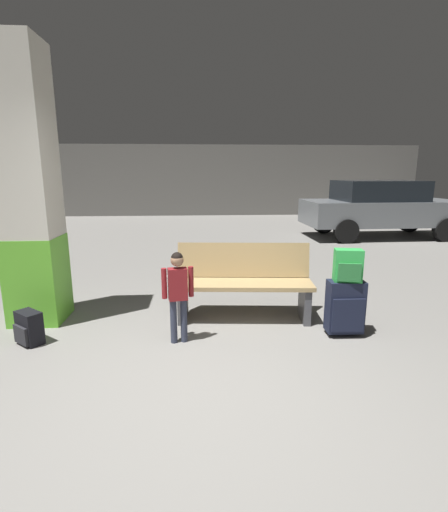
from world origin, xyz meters
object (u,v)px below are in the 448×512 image
suitcase (345,307)px  child (178,288)px  structural_pillar (28,190)px  backpack_bright (348,266)px  bench (244,282)px  backpack_dark_floor (29,328)px  parked_car_side (381,207)px

suitcase → child: bearing=-178.4°
structural_pillar → backpack_bright: size_ratio=9.08×
bench → backpack_dark_floor: 2.35m
structural_pillar → bench: 2.65m
bench → backpack_bright: bearing=-29.6°
structural_pillar → child: size_ratio=3.25×
bench → child: (-0.74, -0.63, 0.14)m
suitcase → child: size_ratio=0.64×
structural_pillar → bench: (2.41, -0.10, -1.09)m
structural_pillar → suitcase: structural_pillar is taller
bench → child: 0.98m
backpack_bright → backpack_dark_floor: 3.34m
bench → parked_car_side: size_ratio=0.40×
structural_pillar → backpack_dark_floor: structural_pillar is taller
suitcase → backpack_dark_floor: size_ratio=1.78×
structural_pillar → bench: size_ratio=1.89×
suitcase → parked_car_side: parked_car_side is taller
bench → backpack_bright: 1.22m
suitcase → backpack_dark_floor: 3.29m
structural_pillar → parked_car_side: size_ratio=0.75×
suitcase → parked_car_side: bearing=61.5°
structural_pillar → bench: bearing=-2.4°
child → parked_car_side: bearing=50.5°
bench → structural_pillar: bearing=177.6°
structural_pillar → bench: structural_pillar is taller
child → backpack_dark_floor: (-1.53, 0.06, -0.42)m
child → parked_car_side: size_ratio=0.23×
suitcase → parked_car_side: 6.98m
bench → parked_car_side: (4.35, 5.54, 0.36)m
suitcase → backpack_bright: bearing=-163.7°
suitcase → parked_car_side: size_ratio=0.15×
bench → suitcase: size_ratio=2.71×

